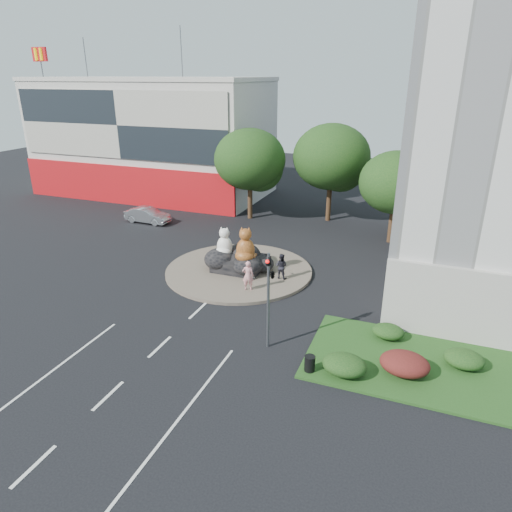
{
  "coord_description": "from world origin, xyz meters",
  "views": [
    {
      "loc": [
        11.51,
        -16.36,
        12.62
      ],
      "look_at": [
        1.86,
        8.47,
        2.0
      ],
      "focal_mm": 32.0,
      "sensor_mm": 36.0,
      "label": 1
    }
  ],
  "objects_px": {
    "kitten_calico": "(214,265)",
    "pedestrian_pink": "(248,275)",
    "cat_white": "(225,241)",
    "kitten_white": "(250,273)",
    "cat_tabby": "(246,244)",
    "pedestrian_dark": "(281,266)",
    "parked_car": "(148,215)",
    "litter_bin": "(310,363)"
  },
  "relations": [
    {
      "from": "cat_tabby",
      "to": "pedestrian_pink",
      "type": "xyz_separation_m",
      "value": [
        1.09,
        -2.28,
        -1.13
      ]
    },
    {
      "from": "kitten_calico",
      "to": "parked_car",
      "type": "xyz_separation_m",
      "value": [
        -10.79,
        8.22,
        0.07
      ]
    },
    {
      "from": "pedestrian_pink",
      "to": "litter_bin",
      "type": "bearing_deg",
      "value": 111.56
    },
    {
      "from": "litter_bin",
      "to": "cat_tabby",
      "type": "bearing_deg",
      "value": 127.41
    },
    {
      "from": "kitten_white",
      "to": "litter_bin",
      "type": "relative_size",
      "value": 1.1
    },
    {
      "from": "cat_white",
      "to": "pedestrian_dark",
      "type": "height_order",
      "value": "cat_white"
    },
    {
      "from": "parked_car",
      "to": "kitten_calico",
      "type": "bearing_deg",
      "value": -125.51
    },
    {
      "from": "pedestrian_pink",
      "to": "litter_bin",
      "type": "distance_m",
      "value": 8.76
    },
    {
      "from": "kitten_calico",
      "to": "pedestrian_pink",
      "type": "relative_size",
      "value": 0.45
    },
    {
      "from": "cat_white",
      "to": "parked_car",
      "type": "bearing_deg",
      "value": 138.38
    },
    {
      "from": "pedestrian_dark",
      "to": "cat_tabby",
      "type": "bearing_deg",
      "value": 6.61
    },
    {
      "from": "pedestrian_pink",
      "to": "litter_bin",
      "type": "height_order",
      "value": "pedestrian_pink"
    },
    {
      "from": "kitten_calico",
      "to": "kitten_white",
      "type": "distance_m",
      "value": 2.74
    },
    {
      "from": "kitten_calico",
      "to": "pedestrian_pink",
      "type": "bearing_deg",
      "value": -10.88
    },
    {
      "from": "cat_tabby",
      "to": "parked_car",
      "type": "bearing_deg",
      "value": 135.07
    },
    {
      "from": "pedestrian_dark",
      "to": "pedestrian_pink",
      "type": "bearing_deg",
      "value": 64.49
    },
    {
      "from": "pedestrian_dark",
      "to": "parked_car",
      "type": "distance_m",
      "value": 17.17
    },
    {
      "from": "cat_white",
      "to": "parked_car",
      "type": "xyz_separation_m",
      "value": [
        -11.2,
        7.38,
        -1.42
      ]
    },
    {
      "from": "cat_tabby",
      "to": "pedestrian_dark",
      "type": "height_order",
      "value": "cat_tabby"
    },
    {
      "from": "kitten_calico",
      "to": "parked_car",
      "type": "bearing_deg",
      "value": 161.34
    },
    {
      "from": "kitten_calico",
      "to": "cat_white",
      "type": "bearing_deg",
      "value": 83.11
    },
    {
      "from": "litter_bin",
      "to": "kitten_white",
      "type": "bearing_deg",
      "value": 127.23
    },
    {
      "from": "kitten_white",
      "to": "cat_tabby",
      "type": "bearing_deg",
      "value": 85.05
    },
    {
      "from": "cat_tabby",
      "to": "parked_car",
      "type": "height_order",
      "value": "cat_tabby"
    },
    {
      "from": "cat_tabby",
      "to": "pedestrian_dark",
      "type": "relative_size",
      "value": 1.38
    },
    {
      "from": "pedestrian_dark",
      "to": "parked_car",
      "type": "bearing_deg",
      "value": -22.08
    },
    {
      "from": "kitten_calico",
      "to": "kitten_white",
      "type": "height_order",
      "value": "kitten_calico"
    },
    {
      "from": "litter_bin",
      "to": "pedestrian_dark",
      "type": "bearing_deg",
      "value": 115.79
    },
    {
      "from": "pedestrian_pink",
      "to": "pedestrian_dark",
      "type": "bearing_deg",
      "value": -139.2
    },
    {
      "from": "cat_white",
      "to": "parked_car",
      "type": "distance_m",
      "value": 13.48
    },
    {
      "from": "kitten_white",
      "to": "pedestrian_dark",
      "type": "bearing_deg",
      "value": -19.33
    },
    {
      "from": "kitten_white",
      "to": "pedestrian_pink",
      "type": "bearing_deg",
      "value": -116.98
    },
    {
      "from": "kitten_calico",
      "to": "pedestrian_dark",
      "type": "distance_m",
      "value": 4.61
    },
    {
      "from": "pedestrian_dark",
      "to": "parked_car",
      "type": "height_order",
      "value": "pedestrian_dark"
    },
    {
      "from": "cat_white",
      "to": "pedestrian_dark",
      "type": "relative_size",
      "value": 1.2
    },
    {
      "from": "kitten_calico",
      "to": "litter_bin",
      "type": "height_order",
      "value": "kitten_calico"
    },
    {
      "from": "pedestrian_pink",
      "to": "kitten_calico",
      "type": "bearing_deg",
      "value": -48.76
    },
    {
      "from": "cat_white",
      "to": "pedestrian_dark",
      "type": "bearing_deg",
      "value": -12.19
    },
    {
      "from": "kitten_white",
      "to": "litter_bin",
      "type": "bearing_deg",
      "value": -97.02
    },
    {
      "from": "cat_white",
      "to": "kitten_calico",
      "type": "distance_m",
      "value": 1.76
    },
    {
      "from": "parked_car",
      "to": "pedestrian_dark",
      "type": "bearing_deg",
      "value": -114.74
    },
    {
      "from": "kitten_calico",
      "to": "litter_bin",
      "type": "distance_m",
      "value": 12.25
    }
  ]
}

